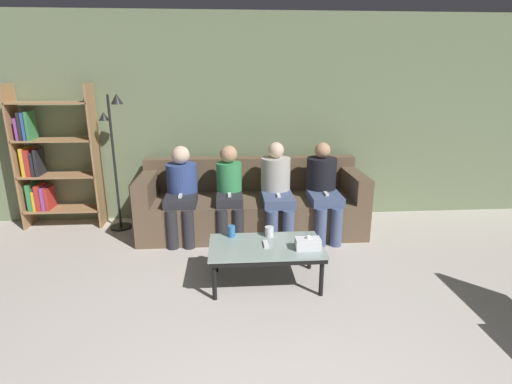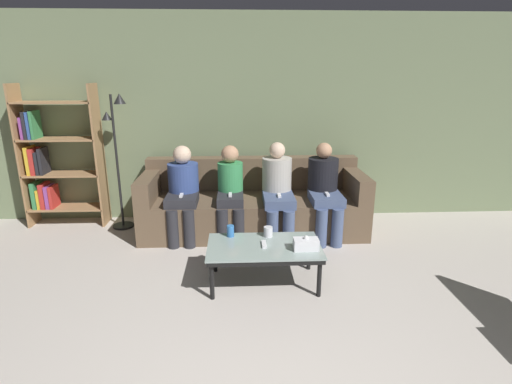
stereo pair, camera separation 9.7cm
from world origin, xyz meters
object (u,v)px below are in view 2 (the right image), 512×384
Objects in this scene: standing_lamp at (117,148)px; cup_near_left at (230,231)px; game_remote at (264,244)px; seated_person_mid_left at (230,190)px; cup_near_right at (268,232)px; tissue_box at (306,244)px; bookshelf at (52,161)px; seated_person_right_end at (324,187)px; coffee_table at (264,249)px; seated_person_mid_right at (278,188)px; couch at (253,205)px; seated_person_left_end at (183,189)px.

cup_near_left is at bearing -43.27° from standing_lamp.
seated_person_mid_left is at bearing 105.81° from game_remote.
cup_near_right is 0.65× the size of game_remote.
game_remote is at bearing 163.87° from tissue_box.
standing_lamp is at bearing -9.37° from bookshelf.
cup_near_left is 0.36m from cup_near_right.
standing_lamp is 2.52m from seated_person_right_end.
cup_near_right is at bearing 75.47° from coffee_table.
game_remote is 0.14× the size of seated_person_mid_right.
seated_person_mid_left reaches higher than tissue_box.
bookshelf is at bearing 146.94° from game_remote.
game_remote is 1.18m from seated_person_mid_left.
game_remote is (0.04, -1.34, 0.08)m from couch.
cup_near_left is 1.97m from standing_lamp.
game_remote is at bearing -88.17° from couch.
standing_lamp is 0.98m from seated_person_left_end.
cup_near_right is at bearing -128.20° from seated_person_right_end.
seated_person_right_end reaches higher than couch.
cup_near_right is 0.44× the size of tissue_box.
coffee_table is at bearing -101.73° from seated_person_mid_right.
seated_person_right_end is at bearing -8.93° from bookshelf.
tissue_box is at bearing -16.13° from coffee_table.
couch is at bearing 91.83° from coffee_table.
couch is at bearing -5.70° from standing_lamp.
seated_person_right_end is at bearing 51.80° from cup_near_right.
cup_near_right is at bearing 135.53° from tissue_box.
cup_near_left is at bearing -103.17° from couch.
coffee_table is at bearing -41.98° from standing_lamp.
tissue_box reaches higher than cup_near_left.
couch is 2.56m from bookshelf.
cup_near_left is at bearing -32.70° from bookshelf.
couch is 24.05× the size of cup_near_left.
bookshelf is 1.76m from seated_person_left_end.
tissue_box is at bearing -108.73° from seated_person_right_end.
coffee_table is at bearing 163.87° from tissue_box.
seated_person_left_end is (1.67, -0.51, -0.23)m from bookshelf.
bookshelf reaches higher than cup_near_left.
seated_person_right_end reaches higher than seated_person_left_end.
bookshelf is at bearing 163.04° from seated_person_left_end.
tissue_box is 0.20× the size of seated_person_right_end.
seated_person_right_end is (0.78, 1.13, 0.21)m from game_remote.
couch is 0.90m from seated_person_right_end.
coffee_table is 0.93× the size of seated_person_right_end.
coffee_table is at bearing 90.00° from game_remote.
coffee_table is 6.85× the size of game_remote.
standing_lamp reaches higher than couch.
cup_near_left is at bearing -58.67° from seated_person_left_end.
couch is 2.59× the size of coffee_table.
cup_near_right is at bearing 75.47° from game_remote.
seated_person_mid_left is (-0.68, 1.23, 0.15)m from tissue_box.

